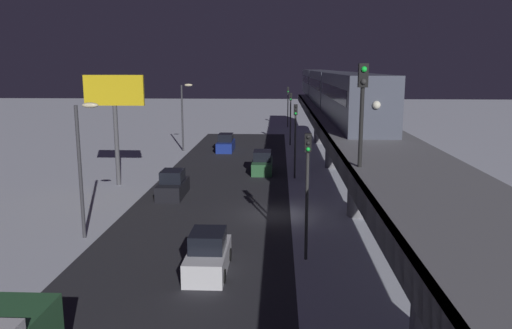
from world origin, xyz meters
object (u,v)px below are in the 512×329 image
(traffic_light_mid, at_px, (295,130))
(sedan_black, at_px, (173,186))
(subway_train, at_px, (328,86))
(sedan_green, at_px, (262,163))
(sedan_white, at_px, (208,255))
(sedan_blue, at_px, (226,144))
(traffic_light_far, at_px, (291,111))
(traffic_light_near, at_px, (307,178))
(commercial_billboard, at_px, (114,101))
(rail_signal, at_px, (362,97))
(traffic_light_distant, at_px, (288,101))

(traffic_light_mid, bearing_deg, sedan_black, 35.11)
(subway_train, distance_m, sedan_green, 13.23)
(sedan_white, xyz_separation_m, sedan_blue, (2.80, -34.76, 0.01))
(sedan_green, relative_size, traffic_light_far, 0.75)
(subway_train, relative_size, sedan_black, 13.09)
(sedan_green, height_order, traffic_light_near, traffic_light_near)
(subway_train, bearing_deg, commercial_billboard, 39.45)
(sedan_green, relative_size, commercial_billboard, 0.54)
(sedan_white, bearing_deg, sedan_black, 108.28)
(subway_train, distance_m, sedan_blue, 13.30)
(sedan_white, distance_m, sedan_black, 14.67)
(rail_signal, relative_size, sedan_blue, 0.86)
(sedan_green, height_order, traffic_light_distant, traffic_light_distant)
(rail_signal, distance_m, sedan_black, 21.49)
(traffic_light_near, bearing_deg, sedan_black, -52.78)
(subway_train, relative_size, traffic_light_far, 8.67)
(rail_signal, bearing_deg, sedan_blue, -76.15)
(sedan_white, relative_size, commercial_billboard, 0.48)
(sedan_blue, relative_size, commercial_billboard, 0.52)
(traffic_light_mid, xyz_separation_m, commercial_billboard, (14.50, 3.15, 2.63))
(rail_signal, relative_size, sedan_white, 0.94)
(sedan_black, relative_size, commercial_billboard, 0.48)
(traffic_light_far, bearing_deg, commercial_billboard, 56.53)
(traffic_light_distant, bearing_deg, traffic_light_mid, 90.00)
(traffic_light_near, bearing_deg, subway_train, -97.00)
(traffic_light_far, distance_m, traffic_light_distant, 18.78)
(sedan_blue, relative_size, traffic_light_far, 0.73)
(traffic_light_distant, bearing_deg, sedan_blue, 72.14)
(sedan_green, xyz_separation_m, traffic_light_mid, (-2.90, 2.59, 3.40))
(subway_train, height_order, sedan_blue, subway_train)
(sedan_green, height_order, commercial_billboard, commercial_billboard)
(rail_signal, xyz_separation_m, sedan_white, (6.47, -2.85, -7.62))
(subway_train, relative_size, sedan_white, 12.97)
(traffic_light_mid, bearing_deg, sedan_blue, -62.31)
(sedan_black, height_order, traffic_light_far, traffic_light_far)
(sedan_blue, bearing_deg, traffic_light_far, -149.08)
(sedan_white, height_order, traffic_light_near, traffic_light_near)
(traffic_light_distant, bearing_deg, commercial_billboard, 70.40)
(sedan_green, bearing_deg, traffic_light_distant, 85.26)
(rail_signal, height_order, sedan_black, rail_signal)
(rail_signal, relative_size, commercial_billboard, 0.45)
(sedan_black, height_order, traffic_light_near, traffic_light_near)
(rail_signal, xyz_separation_m, sedan_green, (4.67, -25.90, -7.60))
(sedan_white, distance_m, traffic_light_far, 39.68)
(rail_signal, bearing_deg, traffic_light_near, -68.64)
(sedan_green, bearing_deg, commercial_billboard, -153.68)
(rail_signal, height_order, sedan_blue, rail_signal)
(traffic_light_near, relative_size, traffic_light_distant, 1.00)
(rail_signal, relative_size, traffic_light_distant, 0.62)
(sedan_white, height_order, traffic_light_distant, traffic_light_distant)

